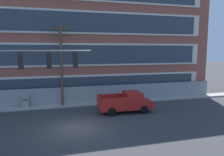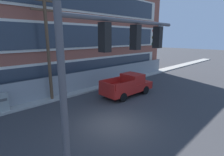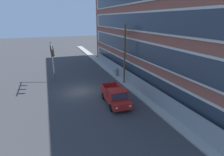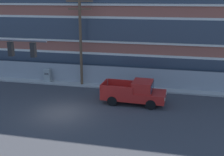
{
  "view_description": "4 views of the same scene",
  "coord_description": "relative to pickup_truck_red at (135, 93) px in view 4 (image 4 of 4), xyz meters",
  "views": [
    {
      "loc": [
        -1.75,
        -16.21,
        6.02
      ],
      "look_at": [
        4.23,
        5.12,
        3.12
      ],
      "focal_mm": 35.0,
      "sensor_mm": 36.0,
      "label": 1
    },
    {
      "loc": [
        -7.08,
        -7.06,
        5.37
      ],
      "look_at": [
        4.21,
        4.41,
        1.6
      ],
      "focal_mm": 28.0,
      "sensor_mm": 36.0,
      "label": 2
    },
    {
      "loc": [
        21.99,
        -3.48,
        9.33
      ],
      "look_at": [
        3.01,
        3.55,
        2.44
      ],
      "focal_mm": 28.0,
      "sensor_mm": 36.0,
      "label": 3
    },
    {
      "loc": [
        8.12,
        -18.41,
        8.45
      ],
      "look_at": [
        3.05,
        3.85,
        1.87
      ],
      "focal_mm": 45.0,
      "sensor_mm": 36.0,
      "label": 4
    }
  ],
  "objects": [
    {
      "name": "ground_plane",
      "position": [
        -5.13,
        -3.2,
        -0.94
      ],
      "size": [
        160.0,
        160.0,
        0.0
      ],
      "primitive_type": "plane",
      "color": "#38383A"
    },
    {
      "name": "sidewalk_building_side",
      "position": [
        -5.13,
        4.0,
        -0.86
      ],
      "size": [
        80.0,
        1.64,
        0.16
      ],
      "primitive_type": "cube",
      "color": "#9E9B93",
      "rests_on": "ground"
    },
    {
      "name": "brick_mill_building",
      "position": [
        -6.01,
        9.31,
        6.3
      ],
      "size": [
        38.07,
        9.6,
        14.45
      ],
      "color": "brown",
      "rests_on": "ground"
    },
    {
      "name": "chain_link_fence",
      "position": [
        -4.61,
        4.19,
        0.08
      ],
      "size": [
        34.37,
        0.06,
        2.01
      ],
      "color": "gray",
      "rests_on": "ground"
    },
    {
      "name": "pickup_truck_red",
      "position": [
        0.0,
        0.0,
        0.0
      ],
      "size": [
        5.3,
        2.34,
        1.97
      ],
      "color": "#AD1E19",
      "rests_on": "ground"
    },
    {
      "name": "utility_pole_near_corner",
      "position": [
        -5.83,
        3.67,
        3.86
      ],
      "size": [
        2.59,
        0.26,
        8.62
      ],
      "color": "brown",
      "rests_on": "ground"
    },
    {
      "name": "electrical_cabinet",
      "position": [
        -9.51,
        3.69,
        -0.2
      ],
      "size": [
        0.65,
        0.44,
        1.47
      ],
      "color": "#939993",
      "rests_on": "ground"
    }
  ]
}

